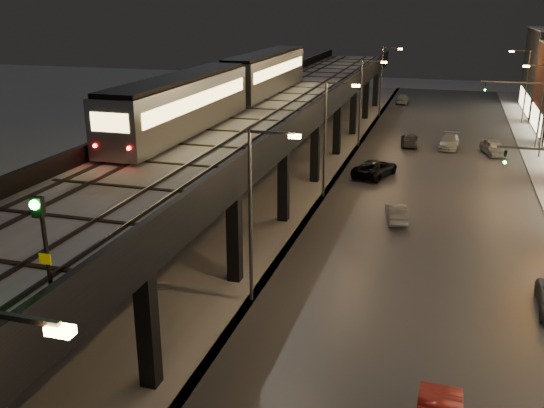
# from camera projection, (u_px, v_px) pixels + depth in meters

# --- Properties ---
(road_surface) EXTENTS (17.00, 120.00, 0.06)m
(road_surface) POSITION_uv_depth(u_px,v_px,m) (432.00, 191.00, 49.08)
(road_surface) COLOR #46474D
(road_surface) RESTS_ON ground
(under_viaduct_pavement) EXTENTS (11.00, 120.00, 0.06)m
(under_viaduct_pavement) POSITION_uv_depth(u_px,v_px,m) (273.00, 178.00, 52.70)
(under_viaduct_pavement) COLOR #9FA1A8
(under_viaduct_pavement) RESTS_ON ground
(elevated_viaduct) EXTENTS (9.00, 100.00, 6.30)m
(elevated_viaduct) POSITION_uv_depth(u_px,v_px,m) (262.00, 121.00, 48.04)
(elevated_viaduct) COLOR black
(elevated_viaduct) RESTS_ON ground
(viaduct_trackbed) EXTENTS (8.40, 100.00, 0.32)m
(viaduct_trackbed) POSITION_uv_depth(u_px,v_px,m) (262.00, 111.00, 47.92)
(viaduct_trackbed) COLOR #B2B7C1
(viaduct_trackbed) RESTS_ON elevated_viaduct
(viaduct_parapet_streetside) EXTENTS (0.30, 100.00, 1.10)m
(viaduct_parapet_streetside) POSITION_uv_depth(u_px,v_px,m) (316.00, 108.00, 46.62)
(viaduct_parapet_streetside) COLOR black
(viaduct_parapet_streetside) RESTS_ON elevated_viaduct
(viaduct_parapet_far) EXTENTS (0.30, 100.00, 1.10)m
(viaduct_parapet_far) POSITION_uv_depth(u_px,v_px,m) (211.00, 103.00, 48.96)
(viaduct_parapet_far) COLOR black
(viaduct_parapet_far) RESTS_ON elevated_viaduct
(streetlight_left_1) EXTENTS (2.57, 0.28, 9.00)m
(streetlight_left_1) POSITION_uv_depth(u_px,v_px,m) (256.00, 205.00, 29.55)
(streetlight_left_1) COLOR #38383A
(streetlight_left_1) RESTS_ON ground
(streetlight_left_2) EXTENTS (2.57, 0.28, 9.00)m
(streetlight_left_2) POSITION_uv_depth(u_px,v_px,m) (329.00, 132.00, 45.91)
(streetlight_left_2) COLOR #38383A
(streetlight_left_2) RESTS_ON ground
(streetlight_left_3) EXTENTS (2.57, 0.28, 9.00)m
(streetlight_left_3) POSITION_uv_depth(u_px,v_px,m) (363.00, 97.00, 62.26)
(streetlight_left_3) COLOR #38383A
(streetlight_left_3) RESTS_ON ground
(streetlight_right_3) EXTENTS (2.56, 0.28, 9.00)m
(streetlight_right_3) POSITION_uv_depth(u_px,v_px,m) (543.00, 105.00, 57.66)
(streetlight_right_3) COLOR #38383A
(streetlight_right_3) RESTS_ON ground
(streetlight_left_4) EXTENTS (2.57, 0.28, 9.00)m
(streetlight_left_4) POSITION_uv_depth(u_px,v_px,m) (383.00, 77.00, 78.61)
(streetlight_left_4) COLOR #38383A
(streetlight_left_4) RESTS_ON ground
(streetlight_right_4) EXTENTS (2.56, 0.28, 9.00)m
(streetlight_right_4) POSITION_uv_depth(u_px,v_px,m) (525.00, 82.00, 74.01)
(streetlight_right_4) COLOR #38383A
(streetlight_right_4) RESTS_ON ground
(traffic_light_rig_b) EXTENTS (6.10, 0.34, 7.00)m
(traffic_light_rig_b) POSITION_uv_depth(u_px,v_px,m) (529.00, 107.00, 60.86)
(traffic_light_rig_b) COLOR #38383A
(traffic_light_rig_b) RESTS_ON ground
(subway_train) EXTENTS (2.96, 36.33, 3.54)m
(subway_train) POSITION_uv_depth(u_px,v_px,m) (231.00, 85.00, 47.70)
(subway_train) COLOR gray
(subway_train) RESTS_ON viaduct_trackbed
(rail_signal) EXTENTS (0.37, 0.44, 3.16)m
(rail_signal) POSITION_uv_depth(u_px,v_px,m) (41.00, 229.00, 16.44)
(rail_signal) COLOR black
(rail_signal) RESTS_ON viaduct_trackbed
(car_near_white) EXTENTS (1.95, 3.86, 1.22)m
(car_near_white) POSITION_uv_depth(u_px,v_px,m) (396.00, 213.00, 42.23)
(car_near_white) COLOR gray
(car_near_white) RESTS_ON ground
(car_mid_silver) EXTENTS (3.92, 5.76, 1.47)m
(car_mid_silver) POSITION_uv_depth(u_px,v_px,m) (375.00, 169.00, 52.88)
(car_mid_silver) COLOR black
(car_mid_silver) RESTS_ON ground
(car_mid_dark) EXTENTS (2.13, 4.46, 1.25)m
(car_mid_dark) POSITION_uv_depth(u_px,v_px,m) (409.00, 140.00, 64.03)
(car_mid_dark) COLOR #424448
(car_mid_dark) RESTS_ON ground
(car_far_white) EXTENTS (1.87, 4.34, 1.46)m
(car_far_white) POSITION_uv_depth(u_px,v_px,m) (403.00, 99.00, 89.90)
(car_far_white) COLOR #979EA8
(car_far_white) RESTS_ON ground
(car_onc_white) EXTENTS (2.33, 4.84, 1.36)m
(car_onc_white) POSITION_uv_depth(u_px,v_px,m) (449.00, 142.00, 62.98)
(car_onc_white) COLOR silver
(car_onc_white) RESTS_ON ground
(car_onc_red) EXTENTS (2.82, 4.57, 1.45)m
(car_onc_red) POSITION_uv_depth(u_px,v_px,m) (493.00, 148.00, 60.38)
(car_onc_red) COLOR #A6A7AC
(car_onc_red) RESTS_ON ground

